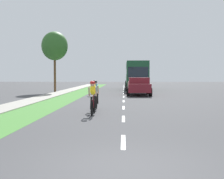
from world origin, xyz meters
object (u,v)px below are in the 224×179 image
at_px(sedan_blue, 133,81).
at_px(street_tree_near, 55,46).
at_px(bus_dark_green, 136,74).
at_px(pickup_maroon, 139,86).
at_px(suv_black, 130,80).
at_px(cyclist_lead, 93,97).
at_px(cyclist_trailing, 95,95).

distance_m(sedan_blue, street_tree_near, 25.36).
bearing_deg(bus_dark_green, sedan_blue, 89.25).
height_order(pickup_maroon, sedan_blue, pickup_maroon).
height_order(sedan_blue, street_tree_near, street_tree_near).
bearing_deg(suv_black, cyclist_lead, -93.23).
distance_m(suv_black, street_tree_near, 33.67).
distance_m(cyclist_lead, suv_black, 50.57).
distance_m(cyclist_lead, sedan_blue, 41.61).
bearing_deg(street_tree_near, sedan_blue, 68.11).
bearing_deg(sedan_blue, cyclist_trailing, -94.74).
height_order(cyclist_trailing, suv_black, suv_black).
bearing_deg(sedan_blue, pickup_maroon, -90.88).
relative_size(pickup_maroon, bus_dark_green, 0.44).
distance_m(cyclist_lead, street_tree_near, 19.73).
height_order(pickup_maroon, suv_black, suv_black).
xyz_separation_m(cyclist_trailing, suv_black, (2.92, 48.70, 0.14)).
bearing_deg(suv_black, bus_dark_green, -89.66).
distance_m(cyclist_trailing, pickup_maroon, 12.26).
distance_m(cyclist_trailing, street_tree_near, 18.07).
bearing_deg(pickup_maroon, sedan_blue, 89.12).
bearing_deg(cyclist_lead, sedan_blue, 85.56).
bearing_deg(cyclist_lead, street_tree_near, 108.45).
bearing_deg(bus_dark_green, cyclist_lead, -96.94).
distance_m(pickup_maroon, street_tree_near, 10.84).
xyz_separation_m(bus_dark_green, suv_black, (-0.15, 25.80, -1.03)).
distance_m(cyclist_lead, pickup_maroon, 13.99).
height_order(cyclist_trailing, pickup_maroon, pickup_maroon).
height_order(bus_dark_green, suv_black, bus_dark_green).
height_order(cyclist_lead, suv_black, suv_black).
relative_size(cyclist_trailing, pickup_maroon, 0.34).
bearing_deg(cyclist_trailing, cyclist_lead, -87.86).
bearing_deg(cyclist_lead, bus_dark_green, 83.06).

